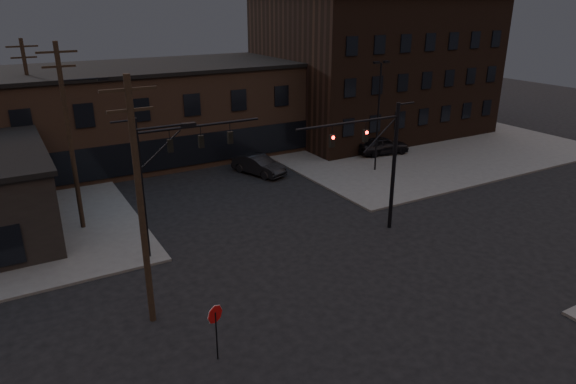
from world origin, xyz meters
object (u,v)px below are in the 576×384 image
object	(u,v)px
stop_sign	(215,320)
car_crossing	(259,165)
parked_car_lot_a	(383,145)
traffic_signal_near	(380,156)
parked_car_lot_b	(335,133)
traffic_signal_far	(164,170)

from	to	relation	value
stop_sign	car_crossing	size ratio (longest dim) A/B	0.51
parked_car_lot_a	traffic_signal_near	bearing A→B (deg)	147.56
stop_sign	parked_car_lot_a	world-z (taller)	stop_sign
traffic_signal_near	stop_sign	world-z (taller)	traffic_signal_near
parked_car_lot_a	stop_sign	bearing A→B (deg)	136.94
stop_sign	traffic_signal_near	bearing A→B (deg)	25.90
stop_sign	parked_car_lot_b	distance (m)	35.48
parked_car_lot_a	parked_car_lot_b	xyz separation A→B (m)	(-0.66, 6.73, -0.25)
stop_sign	parked_car_lot_a	bearing A→B (deg)	38.19
traffic_signal_far	stop_sign	size ratio (longest dim) A/B	3.23
traffic_signal_far	stop_sign	world-z (taller)	traffic_signal_far
parked_car_lot_b	traffic_signal_far	bearing A→B (deg)	118.75
stop_sign	parked_car_lot_a	size ratio (longest dim) A/B	0.51
traffic_signal_near	traffic_signal_far	bearing A→B (deg)	163.83
traffic_signal_far	parked_car_lot_a	xyz separation A→B (m)	(23.37, 9.40, -4.03)
traffic_signal_near	stop_sign	bearing A→B (deg)	-154.10
traffic_signal_near	stop_sign	xyz separation A→B (m)	(-13.36, -6.49, -3.09)
traffic_signal_near	parked_car_lot_b	distance (m)	22.72
traffic_signal_far	parked_car_lot_b	distance (m)	28.18
stop_sign	parked_car_lot_a	distance (m)	31.38
traffic_signal_near	parked_car_lot_a	xyz separation A→B (m)	(11.29, 12.90, -3.95)
traffic_signal_far	stop_sign	xyz separation A→B (m)	(-1.28, -9.99, -3.17)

